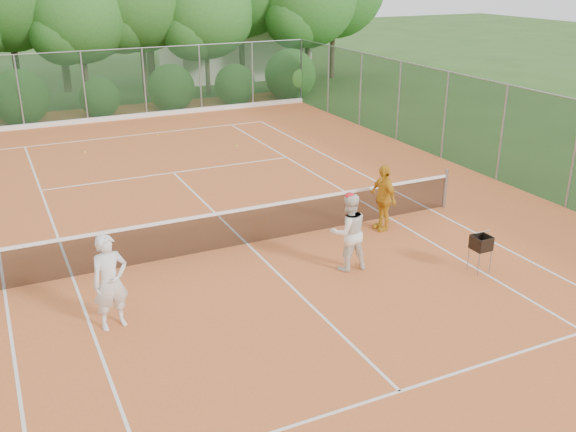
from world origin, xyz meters
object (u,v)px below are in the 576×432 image
object	(u,v)px
player_center_grp	(348,232)
ball_hopper	(481,243)
player_yellow	(383,198)
player_white	(110,282)

from	to	relation	value
player_center_grp	ball_hopper	world-z (taller)	player_center_grp
player_center_grp	ball_hopper	xyz separation A→B (m)	(2.55, -1.38, -0.22)
player_yellow	ball_hopper	size ratio (longest dim) A/B	2.01
player_center_grp	player_yellow	distance (m)	2.55
player_white	player_center_grp	world-z (taller)	player_white
ball_hopper	player_yellow	bearing A→B (deg)	121.65
player_yellow	ball_hopper	bearing A→B (deg)	10.36
player_center_grp	player_yellow	world-z (taller)	player_center_grp
player_white	ball_hopper	distance (m)	7.83
player_center_grp	ball_hopper	size ratio (longest dim) A/B	2.12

